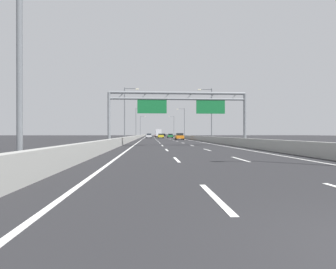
{
  "coord_description": "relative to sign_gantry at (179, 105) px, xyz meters",
  "views": [
    {
      "loc": [
        -3.27,
        -2.69,
        1.46
      ],
      "look_at": [
        0.67,
        57.73,
        1.24
      ],
      "focal_mm": 29.45,
      "sensor_mm": 36.0,
      "label": 1
    }
  ],
  "objects": [
    {
      "name": "ground_plane",
      "position": [
        -0.09,
        70.63,
        -4.82
      ],
      "size": [
        260.0,
        260.0,
        0.0
      ],
      "primitive_type": "plane",
      "color": "#262628"
    },
    {
      "name": "lane_dash_left_0",
      "position": [
        -1.89,
        -25.87,
        -4.81
      ],
      "size": [
        0.16,
        3.0,
        0.01
      ],
      "primitive_type": "cube",
      "color": "white",
      "rests_on": "ground_plane"
    },
    {
      "name": "lane_dash_left_1",
      "position": [
        -1.89,
        -16.87,
        -4.81
      ],
      "size": [
        0.16,
        3.0,
        0.01
      ],
      "primitive_type": "cube",
      "color": "white",
      "rests_on": "ground_plane"
    },
    {
      "name": "lane_dash_left_2",
      "position": [
        -1.89,
        -7.87,
        -4.81
      ],
      "size": [
        0.16,
        3.0,
        0.01
      ],
      "primitive_type": "cube",
      "color": "white",
      "rests_on": "ground_plane"
    },
    {
      "name": "lane_dash_left_3",
      "position": [
        -1.89,
        1.13,
        -4.81
      ],
      "size": [
        0.16,
        3.0,
        0.01
      ],
      "primitive_type": "cube",
      "color": "white",
      "rests_on": "ground_plane"
    },
    {
      "name": "lane_dash_left_4",
      "position": [
        -1.89,
        10.13,
        -4.81
      ],
      "size": [
        0.16,
        3.0,
        0.01
      ],
      "primitive_type": "cube",
      "color": "white",
      "rests_on": "ground_plane"
    },
    {
      "name": "lane_dash_left_5",
      "position": [
        -1.89,
        19.13,
        -4.81
      ],
      "size": [
        0.16,
        3.0,
        0.01
      ],
      "primitive_type": "cube",
      "color": "white",
      "rests_on": "ground_plane"
    },
    {
      "name": "lane_dash_left_6",
      "position": [
        -1.89,
        28.13,
        -4.81
      ],
      "size": [
        0.16,
        3.0,
        0.01
      ],
      "primitive_type": "cube",
      "color": "white",
      "rests_on": "ground_plane"
    },
    {
      "name": "lane_dash_left_7",
      "position": [
        -1.89,
        37.13,
        -4.81
      ],
      "size": [
        0.16,
        3.0,
        0.01
      ],
      "primitive_type": "cube",
      "color": "white",
      "rests_on": "ground_plane"
    },
    {
      "name": "lane_dash_left_8",
      "position": [
        -1.89,
        46.13,
        -4.81
      ],
      "size": [
        0.16,
        3.0,
        0.01
      ],
      "primitive_type": "cube",
      "color": "white",
      "rests_on": "ground_plane"
    },
    {
      "name": "lane_dash_left_9",
      "position": [
        -1.89,
        55.13,
        -4.81
      ],
      "size": [
        0.16,
        3.0,
        0.01
      ],
      "primitive_type": "cube",
      "color": "white",
      "rests_on": "ground_plane"
    },
    {
      "name": "lane_dash_left_10",
      "position": [
        -1.89,
        64.13,
        -4.81
      ],
      "size": [
        0.16,
        3.0,
        0.01
      ],
      "primitive_type": "cube",
      "color": "white",
      "rests_on": "ground_plane"
    },
    {
      "name": "lane_dash_left_11",
      "position": [
        -1.89,
        73.13,
        -4.81
      ],
      "size": [
        0.16,
        3.0,
        0.01
      ],
      "primitive_type": "cube",
      "color": "white",
      "rests_on": "ground_plane"
    },
    {
      "name": "lane_dash_left_12",
      "position": [
        -1.89,
        82.13,
        -4.81
      ],
      "size": [
        0.16,
        3.0,
        0.01
      ],
      "primitive_type": "cube",
      "color": "white",
      "rests_on": "ground_plane"
    },
    {
      "name": "lane_dash_left_13",
      "position": [
        -1.89,
        91.13,
        -4.81
      ],
      "size": [
        0.16,
        3.0,
        0.01
      ],
      "primitive_type": "cube",
      "color": "white",
      "rests_on": "ground_plane"
    },
    {
      "name": "lane_dash_left_14",
      "position": [
        -1.89,
        100.13,
        -4.81
      ],
      "size": [
        0.16,
        3.0,
        0.01
      ],
      "primitive_type": "cube",
      "color": "white",
      "rests_on": "ground_plane"
    },
    {
      "name": "lane_dash_left_15",
      "position": [
        -1.89,
        109.13,
        -4.81
      ],
      "size": [
        0.16,
        3.0,
        0.01
      ],
      "primitive_type": "cube",
      "color": "white",
      "rests_on": "ground_plane"
    },
    {
      "name": "lane_dash_left_16",
      "position": [
        -1.89,
        118.13,
        -4.81
      ],
      "size": [
        0.16,
        3.0,
        0.01
      ],
      "primitive_type": "cube",
      "color": "white",
      "rests_on": "ground_plane"
    },
    {
      "name": "lane_dash_left_17",
      "position": [
        -1.89,
        127.13,
        -4.81
      ],
      "size": [
        0.16,
        3.0,
        0.01
      ],
      "primitive_type": "cube",
      "color": "white",
      "rests_on": "ground_plane"
    },
    {
      "name": "lane_dash_right_1",
      "position": [
        1.71,
        -16.87,
        -4.81
      ],
      "size": [
        0.16,
        3.0,
        0.01
      ],
      "primitive_type": "cube",
      "color": "white",
      "rests_on": "ground_plane"
    },
    {
      "name": "lane_dash_right_2",
      "position": [
        1.71,
        -7.87,
        -4.81
      ],
      "size": [
        0.16,
        3.0,
        0.01
      ],
      "primitive_type": "cube",
      "color": "white",
      "rests_on": "ground_plane"
    },
    {
      "name": "lane_dash_right_3",
      "position": [
        1.71,
        1.13,
        -4.81
      ],
      "size": [
        0.16,
        3.0,
        0.01
      ],
      "primitive_type": "cube",
      "color": "white",
      "rests_on": "ground_plane"
    },
    {
      "name": "lane_dash_right_4",
      "position": [
        1.71,
        10.13,
        -4.81
      ],
      "size": [
        0.16,
        3.0,
        0.01
      ],
      "primitive_type": "cube",
      "color": "white",
      "rests_on": "ground_plane"
    },
    {
      "name": "lane_dash_right_5",
      "position": [
        1.71,
        19.13,
        -4.81
      ],
      "size": [
        0.16,
        3.0,
        0.01
      ],
      "primitive_type": "cube",
      "color": "white",
      "rests_on": "ground_plane"
    },
    {
      "name": "lane_dash_right_6",
      "position": [
        1.71,
        28.13,
        -4.81
      ],
      "size": [
        0.16,
        3.0,
        0.01
      ],
      "primitive_type": "cube",
      "color": "white",
      "rests_on": "ground_plane"
    },
    {
      "name": "lane_dash_right_7",
      "position": [
        1.71,
        37.13,
        -4.81
      ],
      "size": [
        0.16,
        3.0,
        0.01
      ],
      "primitive_type": "cube",
      "color": "white",
      "rests_on": "ground_plane"
    },
    {
      "name": "lane_dash_right_8",
      "position": [
        1.71,
        46.13,
        -4.81
      ],
      "size": [
        0.16,
        3.0,
        0.01
      ],
      "primitive_type": "cube",
      "color": "white",
      "rests_on": "ground_plane"
    },
    {
      "name": "lane_dash_right_9",
      "position": [
        1.71,
        55.13,
        -4.81
      ],
      "size": [
        0.16,
        3.0,
        0.01
      ],
      "primitive_type": "cube",
      "color": "white",
      "rests_on": "ground_plane"
    },
    {
      "name": "lane_dash_right_10",
      "position": [
        1.71,
        64.13,
        -4.81
      ],
      "size": [
        0.16,
        3.0,
        0.01
      ],
      "primitive_type": "cube",
      "color": "white",
      "rests_on": "ground_plane"
    },
    {
      "name": "lane_dash_right_11",
      "position": [
        1.71,
        73.13,
        -4.81
      ],
      "size": [
        0.16,
        3.0,
        0.01
      ],
      "primitive_type": "cube",
      "color": "white",
      "rests_on": "ground_plane"
    },
    {
      "name": "lane_dash_right_12",
      "position": [
        1.71,
        82.13,
        -4.81
      ],
      "size": [
        0.16,
        3.0,
        0.01
      ],
      "primitive_type": "cube",
      "color": "white",
      "rests_on": "ground_plane"
    },
    {
      "name": "lane_dash_right_13",
      "position": [
        1.71,
        91.13,
        -4.81
      ],
      "size": [
        0.16,
        3.0,
        0.01
      ],
      "primitive_type": "cube",
      "color": "white",
      "rests_on": "ground_plane"
    },
    {
      "name": "lane_dash_right_14",
      "position": [
        1.71,
        100.13,
        -4.81
      ],
      "size": [
        0.16,
        3.0,
        0.01
      ],
      "primitive_type": "cube",
      "color": "white",
      "rests_on": "ground_plane"
    },
    {
      "name": "lane_dash_right_15",
      "position": [
        1.71,
        109.13,
        -4.81
      ],
      "size": [
        0.16,
        3.0,
        0.01
      ],
      "primitive_type": "cube",
      "color": "white",
      "rests_on": "ground_plane"
    },
    {
      "name": "lane_dash_right_16",
      "position": [
        1.71,
        118.13,
        -4.81
      ],
      "size": [
        0.16,
        3.0,
        0.01
      ],
      "primitive_type": "cube",
      "color": "white",
      "rests_on": "ground_plane"
    },
    {
      "name": "lane_dash_right_17",
      "position": [
        1.71,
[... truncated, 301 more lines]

